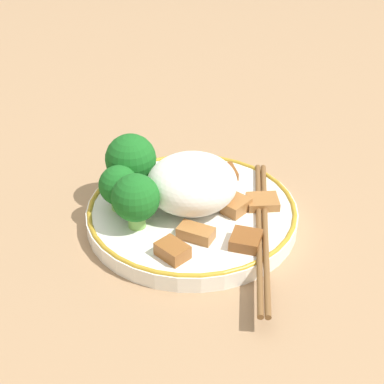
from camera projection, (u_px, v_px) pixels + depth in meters
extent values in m
plane|color=#9E7A56|center=(192.00, 222.00, 0.66)|extent=(3.00, 3.00, 0.00)
cylinder|color=white|center=(192.00, 215.00, 0.66)|extent=(0.22, 0.22, 0.02)
torus|color=#B28C26|center=(192.00, 208.00, 0.65)|extent=(0.21, 0.21, 0.00)
ellipsoid|color=white|center=(192.00, 184.00, 0.63)|extent=(0.09, 0.08, 0.06)
cylinder|color=#7FB756|center=(132.00, 182.00, 0.68)|extent=(0.01, 0.01, 0.02)
sphere|color=#19601E|center=(131.00, 159.00, 0.66)|extent=(0.05, 0.05, 0.05)
cylinder|color=#7FB756|center=(120.00, 203.00, 0.65)|extent=(0.02, 0.02, 0.01)
sphere|color=#19601E|center=(119.00, 185.00, 0.64)|extent=(0.04, 0.04, 0.04)
cylinder|color=#7FB756|center=(137.00, 219.00, 0.62)|extent=(0.02, 0.02, 0.02)
sphere|color=#19601E|center=(136.00, 198.00, 0.61)|extent=(0.05, 0.05, 0.05)
cube|color=#9E6633|center=(192.00, 233.00, 0.61)|extent=(0.04, 0.03, 0.01)
cube|color=#9E6633|center=(262.00, 200.00, 0.66)|extent=(0.03, 0.03, 0.01)
cube|color=#9E6633|center=(177.00, 180.00, 0.69)|extent=(0.03, 0.03, 0.01)
cube|color=#9E6633|center=(236.00, 206.00, 0.64)|extent=(0.03, 0.03, 0.01)
cube|color=#9E6633|center=(206.00, 191.00, 0.67)|extent=(0.04, 0.05, 0.01)
cube|color=brown|center=(224.00, 172.00, 0.70)|extent=(0.03, 0.03, 0.01)
cube|color=brown|center=(246.00, 240.00, 0.60)|extent=(0.04, 0.04, 0.01)
cube|color=brown|center=(173.00, 251.00, 0.58)|extent=(0.03, 0.04, 0.01)
cylinder|color=brown|center=(265.00, 231.00, 0.62)|extent=(0.04, 0.23, 0.01)
cylinder|color=brown|center=(259.00, 230.00, 0.62)|extent=(0.04, 0.23, 0.01)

